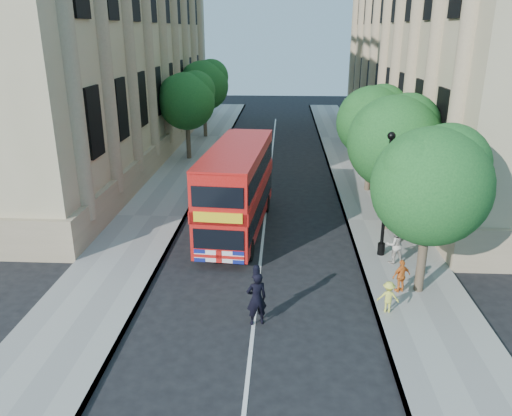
# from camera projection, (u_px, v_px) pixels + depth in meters

# --- Properties ---
(ground) EXTENTS (120.00, 120.00, 0.00)m
(ground) POSITION_uv_depth(u_px,v_px,m) (252.00, 336.00, 15.48)
(ground) COLOR black
(ground) RESTS_ON ground
(pavement_right) EXTENTS (3.50, 80.00, 0.12)m
(pavement_right) POSITION_uv_depth(u_px,v_px,m) (381.00, 221.00, 24.56)
(pavement_right) COLOR gray
(pavement_right) RESTS_ON ground
(pavement_left) EXTENTS (3.50, 80.00, 0.12)m
(pavement_left) POSITION_uv_depth(u_px,v_px,m) (151.00, 217.00, 25.16)
(pavement_left) COLOR gray
(pavement_left) RESTS_ON ground
(building_right) EXTENTS (12.00, 38.00, 18.00)m
(building_right) POSITION_uv_depth(u_px,v_px,m) (474.00, 29.00, 34.28)
(building_right) COLOR tan
(building_right) RESTS_ON ground
(building_left) EXTENTS (12.00, 38.00, 18.00)m
(building_left) POSITION_uv_depth(u_px,v_px,m) (81.00, 29.00, 35.72)
(building_left) COLOR tan
(building_left) RESTS_ON ground
(tree_right_near) EXTENTS (4.00, 4.00, 6.08)m
(tree_right_near) POSITION_uv_depth(u_px,v_px,m) (433.00, 180.00, 16.59)
(tree_right_near) COLOR #473828
(tree_right_near) RESTS_ON ground
(tree_right_mid) EXTENTS (4.20, 4.20, 6.37)m
(tree_right_mid) POSITION_uv_depth(u_px,v_px,m) (396.00, 137.00, 22.17)
(tree_right_mid) COLOR #473828
(tree_right_mid) RESTS_ON ground
(tree_right_far) EXTENTS (4.00, 4.00, 6.15)m
(tree_right_far) POSITION_uv_depth(u_px,v_px,m) (373.00, 118.00, 27.85)
(tree_right_far) COLOR #473828
(tree_right_far) RESTS_ON ground
(tree_left_far) EXTENTS (4.00, 4.00, 6.30)m
(tree_left_far) POSITION_uv_depth(u_px,v_px,m) (187.00, 98.00, 35.00)
(tree_left_far) COLOR #473828
(tree_left_far) RESTS_ON ground
(tree_left_back) EXTENTS (4.20, 4.20, 6.65)m
(tree_left_back) POSITION_uv_depth(u_px,v_px,m) (204.00, 83.00, 42.43)
(tree_left_back) COLOR #473828
(tree_left_back) RESTS_ON ground
(lamp_post) EXTENTS (0.32, 0.32, 5.16)m
(lamp_post) POSITION_uv_depth(u_px,v_px,m) (386.00, 200.00, 20.01)
(lamp_post) COLOR black
(lamp_post) RESTS_ON pavement_right
(double_decker_bus) EXTENTS (2.95, 8.72, 3.96)m
(double_decker_bus) POSITION_uv_depth(u_px,v_px,m) (237.00, 187.00, 22.79)
(double_decker_bus) COLOR #B8100C
(double_decker_bus) RESTS_ON ground
(box_van) EXTENTS (2.35, 4.94, 2.74)m
(box_van) POSITION_uv_depth(u_px,v_px,m) (239.00, 165.00, 29.86)
(box_van) COLOR black
(box_van) RESTS_ON ground
(police_constable) EXTENTS (0.78, 0.65, 1.84)m
(police_constable) POSITION_uv_depth(u_px,v_px,m) (257.00, 299.00, 15.81)
(police_constable) COLOR black
(police_constable) RESTS_ON ground
(woman_pedestrian) EXTENTS (0.88, 0.75, 1.57)m
(woman_pedestrian) POSITION_uv_depth(u_px,v_px,m) (395.00, 244.00, 19.84)
(woman_pedestrian) COLOR beige
(woman_pedestrian) RESTS_ON pavement_right
(child_a) EXTENTS (0.78, 0.57, 1.23)m
(child_a) POSITION_uv_depth(u_px,v_px,m) (401.00, 276.00, 17.66)
(child_a) COLOR orange
(child_a) RESTS_ON pavement_right
(child_b) EXTENTS (0.74, 0.47, 1.09)m
(child_b) POSITION_uv_depth(u_px,v_px,m) (388.00, 297.00, 16.41)
(child_b) COLOR #D2D147
(child_b) RESTS_ON pavement_right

